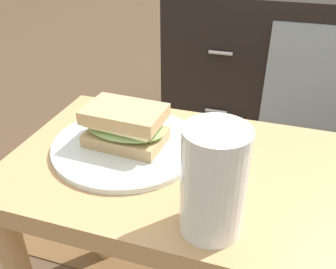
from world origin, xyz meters
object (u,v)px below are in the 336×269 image
Objects in this scene: sandwich_front at (125,126)px; plate at (127,145)px; tv_cabinet at (298,71)px; beer_glass at (213,184)px.

plate is at bearing -165.96° from sandwich_front.
plate is (-0.30, -0.93, 0.17)m from tv_cabinet.
plate is 1.75× the size of beer_glass.
tv_cabinet is at bearing 83.39° from beer_glass.
plate is at bearing -107.84° from tv_cabinet.
beer_glass is (0.18, -0.14, 0.06)m from plate.
sandwich_front is at bearing 14.04° from plate.
plate is at bearing 141.71° from beer_glass.
tv_cabinet is 6.63× the size of beer_glass.
beer_glass is at bearing -96.61° from tv_cabinet.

